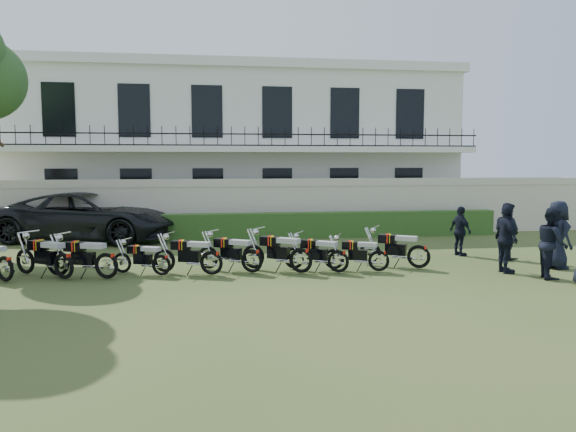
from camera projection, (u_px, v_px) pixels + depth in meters
name	position (u px, v px, depth m)	size (l,w,h in m)	color
ground	(270.00, 277.00, 14.66)	(100.00, 100.00, 0.00)	#2C451B
perimeter_wall	(247.00, 207.00, 22.41)	(30.00, 0.35, 2.30)	beige
hedge	(274.00, 226.00, 21.84)	(18.00, 0.60, 1.00)	#254418
building	(237.00, 147.00, 28.02)	(20.40, 9.60, 7.40)	white
motorcycle_0	(5.00, 262.00, 13.97)	(1.69, 1.28, 1.10)	black
motorcycle_1	(64.00, 259.00, 14.25)	(1.78, 1.33, 1.16)	black
motorcycle_2	(106.00, 259.00, 14.30)	(1.97, 0.99, 1.14)	black
motorcycle_3	(161.00, 260.00, 14.74)	(1.61, 0.84, 0.94)	black
motorcycle_4	(211.00, 257.00, 14.79)	(1.88, 0.95, 1.10)	black
motorcycle_5	(252.00, 255.00, 15.08)	(1.75, 1.15, 1.09)	black
motorcycle_6	(301.00, 254.00, 15.02)	(1.82, 1.29, 1.16)	black
motorcycle_7	(338.00, 256.00, 15.10)	(1.67, 1.12, 1.05)	black
motorcycle_8	(379.00, 256.00, 15.28)	(1.71, 0.84, 0.99)	black
motorcycle_9	(419.00, 251.00, 15.69)	(1.78, 1.21, 1.13)	black
suv	(88.00, 217.00, 21.17)	(3.04, 6.60, 1.83)	black
officer_1	(552.00, 243.00, 14.45)	(0.90, 0.70, 1.85)	black
officer_2	(506.00, 239.00, 15.13)	(1.08, 0.45, 1.84)	black
officer_3	(557.00, 235.00, 15.77)	(0.94, 0.61, 1.92)	black
officer_4	(507.00, 231.00, 17.27)	(0.85, 0.66, 1.75)	black
officer_5	(460.00, 231.00, 17.88)	(0.93, 0.39, 1.59)	black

